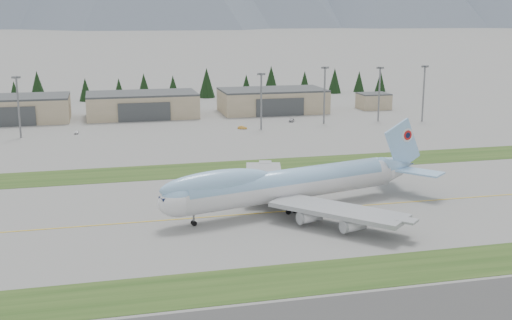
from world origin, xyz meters
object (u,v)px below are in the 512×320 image
object	(u,v)px
hangar_left	(11,109)
service_vehicle_b	(242,129)
boeing_747_freighter	(288,184)
hangar_center	(142,105)
service_vehicle_a	(76,134)
service_vehicle_c	(292,122)
hangar_right	(272,100)

from	to	relation	value
hangar_left	service_vehicle_b	xyz separation A→B (m)	(91.43, -41.05, -5.39)
boeing_747_freighter	hangar_center	size ratio (longest dim) A/B	1.51
boeing_747_freighter	service_vehicle_b	xyz separation A→B (m)	(13.17, 107.84, -6.31)
boeing_747_freighter	hangar_center	distance (m)	150.69
service_vehicle_a	service_vehicle_c	size ratio (longest dim) A/B	0.76
hangar_right	service_vehicle_b	bearing A→B (deg)	-119.87
service_vehicle_b	service_vehicle_c	size ratio (longest dim) A/B	0.79
hangar_left	service_vehicle_c	bearing A→B (deg)	-13.89
hangar_left	hangar_center	xyz separation A→B (m)	(55.00, 0.00, 0.00)
hangar_center	service_vehicle_a	world-z (taller)	hangar_center
hangar_center	service_vehicle_c	size ratio (longest dim) A/B	10.28
hangar_left	service_vehicle_a	world-z (taller)	hangar_left
hangar_left	service_vehicle_c	distance (m)	119.29
boeing_747_freighter	hangar_left	bearing A→B (deg)	103.04
hangar_right	service_vehicle_a	world-z (taller)	hangar_right
service_vehicle_a	hangar_right	bearing A→B (deg)	25.36
service_vehicle_a	service_vehicle_c	bearing A→B (deg)	7.80
boeing_747_freighter	hangar_right	distance (m)	153.35
hangar_left	hangar_center	bearing A→B (deg)	0.00
service_vehicle_c	service_vehicle_b	bearing A→B (deg)	-127.60
service_vehicle_c	hangar_center	bearing A→B (deg)	-179.98
boeing_747_freighter	service_vehicle_c	world-z (taller)	boeing_747_freighter
boeing_747_freighter	service_vehicle_a	bearing A→B (deg)	99.56
boeing_747_freighter	hangar_center	xyz separation A→B (m)	(-23.25, 148.88, -0.92)
hangar_right	service_vehicle_c	size ratio (longest dim) A/B	10.28
hangar_center	boeing_747_freighter	bearing A→B (deg)	-81.12
hangar_left	hangar_center	distance (m)	55.00
hangar_right	hangar_center	bearing A→B (deg)	180.00
service_vehicle_b	hangar_right	bearing A→B (deg)	-3.66
hangar_center	hangar_right	bearing A→B (deg)	0.00
service_vehicle_b	hangar_left	bearing A→B (deg)	92.04
boeing_747_freighter	hangar_right	world-z (taller)	boeing_747_freighter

